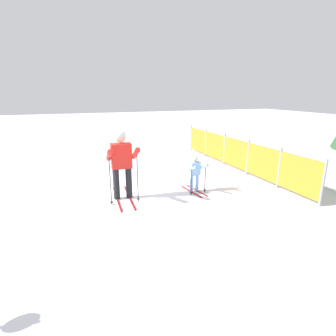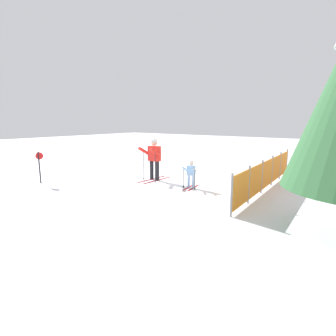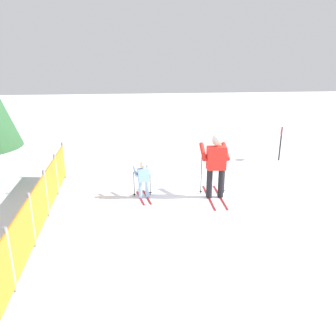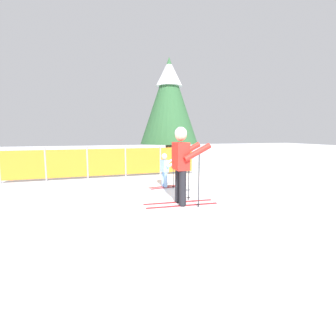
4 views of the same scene
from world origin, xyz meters
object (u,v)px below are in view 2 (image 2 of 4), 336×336
Objects in this scene: skier_child at (191,172)px; trail_marker at (39,164)px; skier_adult at (154,155)px; safety_fence at (267,173)px.

skier_child is 0.82× the size of trail_marker.
safety_fence is (-1.31, 4.17, -0.48)m from skier_adult.
skier_adult is at bearing -72.57° from safety_fence.
safety_fence is 8.61m from trail_marker.
skier_child is at bearing 119.31° from trail_marker.
skier_child is 0.15× the size of safety_fence.
skier_adult reaches higher than trail_marker.
safety_fence is 5.47× the size of trail_marker.
skier_child is 2.72m from safety_fence.
skier_adult is 4.48m from trail_marker.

